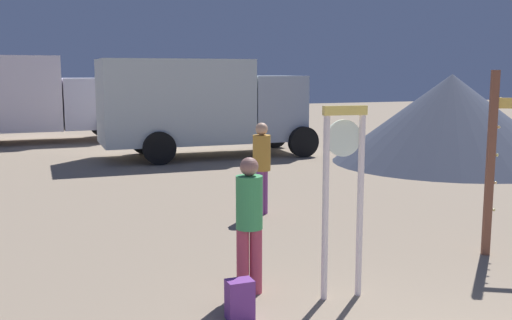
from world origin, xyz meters
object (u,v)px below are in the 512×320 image
at_px(person_distant, 262,164).
at_px(box_truck_far, 18,97).
at_px(standing_clock, 343,181).
at_px(box_truck_near, 198,104).
at_px(person_near_clock, 249,218).
at_px(backpack, 240,300).
at_px(dome_tent, 450,119).

distance_m(person_distant, box_truck_far, 13.69).
distance_m(standing_clock, person_distant, 3.99).
relative_size(standing_clock, box_truck_near, 0.34).
bearing_deg(person_near_clock, box_truck_near, 77.20).
relative_size(person_distant, box_truck_far, 0.26).
bearing_deg(box_truck_near, standing_clock, -97.80).
bearing_deg(standing_clock, backpack, -173.04).
bearing_deg(dome_tent, backpack, -138.80).
height_order(standing_clock, dome_tent, dome_tent).
bearing_deg(dome_tent, person_near_clock, -140.04).
xyz_separation_m(standing_clock, box_truck_near, (1.55, 11.33, 0.25)).
xyz_separation_m(box_truck_far, dome_tent, (11.07, -9.33, -0.41)).
distance_m(person_near_clock, backpack, 0.97).
xyz_separation_m(person_near_clock, box_truck_near, (2.47, 10.86, 0.69)).
xyz_separation_m(backpack, box_truck_near, (2.81, 11.48, 1.36)).
height_order(standing_clock, box_truck_near, box_truck_near).
distance_m(backpack, box_truck_far, 17.33).
bearing_deg(box_truck_far, person_distant, -72.96).
relative_size(backpack, box_truck_near, 0.07).
xyz_separation_m(person_near_clock, box_truck_far, (-2.48, 16.52, 0.76)).
bearing_deg(box_truck_far, dome_tent, -40.12).
relative_size(backpack, dome_tent, 0.06).
xyz_separation_m(person_near_clock, person_distant, (1.52, 3.45, 0.03)).
bearing_deg(backpack, standing_clock, 6.96).
bearing_deg(box_truck_near, person_near_clock, -102.80).
bearing_deg(box_truck_far, person_near_clock, -81.46).
relative_size(person_near_clock, person_distant, 0.96).
xyz_separation_m(backpack, dome_tent, (8.92, 7.81, 1.02)).
height_order(person_distant, box_truck_far, box_truck_far).
bearing_deg(box_truck_near, dome_tent, -30.93).
relative_size(box_truck_near, dome_tent, 0.97).
xyz_separation_m(person_distant, dome_tent, (7.06, 3.74, 0.31)).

